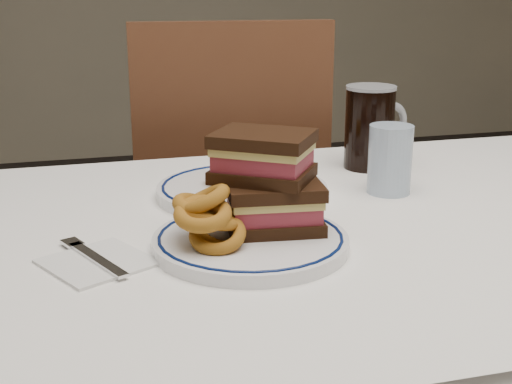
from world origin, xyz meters
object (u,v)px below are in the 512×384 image
object	(u,v)px
chair_far	(226,201)
main_plate	(250,241)
far_plate	(242,190)
reuben_sandwich	(268,181)
beer_mug	(371,126)

from	to	relation	value
chair_far	main_plate	xyz separation A→B (m)	(-0.16, -0.85, 0.22)
far_plate	chair_far	bearing A→B (deg)	79.45
chair_far	main_plate	size ratio (longest dim) A/B	3.87
reuben_sandwich	beer_mug	distance (m)	0.42
reuben_sandwich	far_plate	world-z (taller)	reuben_sandwich
main_plate	reuben_sandwich	xyz separation A→B (m)	(0.03, 0.03, 0.07)
beer_mug	far_plate	xyz separation A→B (m)	(-0.27, -0.11, -0.07)
chair_far	main_plate	distance (m)	0.89
main_plate	beer_mug	distance (m)	0.47
chair_far	beer_mug	size ratio (longest dim) A/B	6.54
main_plate	beer_mug	bearing A→B (deg)	46.66
chair_far	reuben_sandwich	world-z (taller)	chair_far
beer_mug	far_plate	distance (m)	0.30
reuben_sandwich	main_plate	bearing A→B (deg)	-138.08
chair_far	far_plate	xyz separation A→B (m)	(-0.12, -0.62, 0.22)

